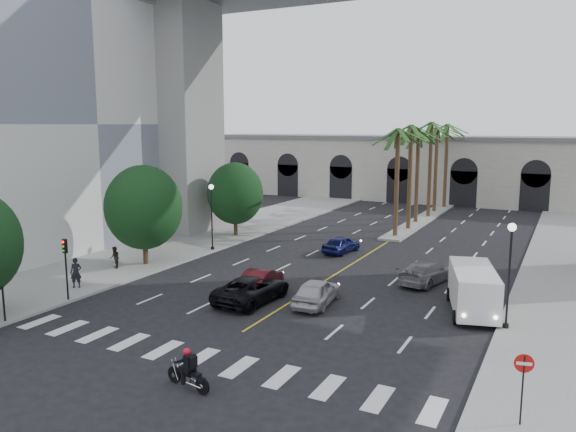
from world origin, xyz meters
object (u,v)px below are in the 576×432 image
object	(u,v)px
cargo_van	(473,289)
pedestrian_b	(115,258)
pedestrian_a	(76,273)
lamp_post_right	(510,267)
car_b	(261,280)
motorcycle_rider	(189,371)
car_a	(317,292)
lamp_post_left_far	(212,211)
car_c	(252,289)
do_not_enter_sign	(523,375)
car_d	(426,272)
traffic_signal_far	(66,259)
traffic_signal_near	(1,276)
car_e	(341,244)

from	to	relation	value
cargo_van	pedestrian_b	xyz separation A→B (m)	(-23.46, -1.98, -0.43)
pedestrian_a	cargo_van	bearing A→B (deg)	-17.69
lamp_post_right	car_b	xyz separation A→B (m)	(-13.98, 0.34, -2.53)
lamp_post_right	car_b	bearing A→B (deg)	178.62
motorcycle_rider	car_a	xyz separation A→B (m)	(0.17, 11.49, 0.01)
lamp_post_left_far	motorcycle_rider	bearing A→B (deg)	-57.54
lamp_post_right	car_c	size ratio (longest dim) A/B	0.99
pedestrian_a	do_not_enter_sign	distance (m)	26.00
car_d	lamp_post_right	bearing A→B (deg)	142.71
pedestrian_b	traffic_signal_far	bearing A→B (deg)	-30.13
traffic_signal_far	car_d	bearing A→B (deg)	37.17
motorcycle_rider	cargo_van	world-z (taller)	cargo_van
traffic_signal_far	cargo_van	distance (m)	22.48
lamp_post_left_far	lamp_post_right	world-z (taller)	same
traffic_signal_far	motorcycle_rider	bearing A→B (deg)	-23.59
car_d	pedestrian_a	world-z (taller)	pedestrian_a
traffic_signal_near	motorcycle_rider	size ratio (longest dim) A/B	1.64
car_c	traffic_signal_far	bearing A→B (deg)	30.36
traffic_signal_far	pedestrian_b	xyz separation A→B (m)	(-2.65, 6.44, -1.59)
traffic_signal_far	car_e	distance (m)	20.91
do_not_enter_sign	traffic_signal_near	bearing A→B (deg)	168.57
car_b	pedestrian_b	bearing A→B (deg)	-5.73
lamp_post_left_far	traffic_signal_far	bearing A→B (deg)	-89.60
car_a	car_b	bearing A→B (deg)	-16.85
traffic_signal_far	do_not_enter_sign	bearing A→B (deg)	-6.72
car_b	car_c	xyz separation A→B (m)	(0.59, -2.03, 0.06)
lamp_post_left_far	car_e	bearing A→B (deg)	24.03
lamp_post_left_far	pedestrian_b	world-z (taller)	lamp_post_left_far
do_not_enter_sign	lamp_post_left_far	bearing A→B (deg)	130.23
car_c	do_not_enter_sign	xyz separation A→B (m)	(14.82, -7.65, 1.15)
car_b	cargo_van	xyz separation A→B (m)	(12.09, 1.59, 0.66)
motorcycle_rider	cargo_van	xyz separation A→B (m)	(8.18, 13.94, 0.62)
pedestrian_a	car_d	bearing A→B (deg)	-3.14
lamp_post_right	motorcycle_rider	distance (m)	15.87
traffic_signal_near	cargo_van	size ratio (longest dim) A/B	0.60
car_a	car_c	bearing A→B (deg)	13.62
lamp_post_right	car_e	xyz separation A→B (m)	(-13.46, 12.17, -2.54)
lamp_post_left_far	cargo_van	distance (m)	21.86
lamp_post_right	car_a	distance (m)	10.22
lamp_post_left_far	pedestrian_b	bearing A→B (deg)	-107.55
traffic_signal_far	car_c	world-z (taller)	traffic_signal_far
pedestrian_a	pedestrian_b	size ratio (longest dim) A/B	1.21
car_c	car_e	bearing A→B (deg)	-86.67
car_a	lamp_post_right	bearing A→B (deg)	178.14
traffic_signal_near	car_a	distance (m)	16.32
car_d	cargo_van	size ratio (longest dim) A/B	0.81
car_c	do_not_enter_sign	bearing A→B (deg)	155.75
do_not_enter_sign	car_c	bearing A→B (deg)	138.52
car_b	car_c	world-z (taller)	car_c
car_a	pedestrian_a	size ratio (longest dim) A/B	2.37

